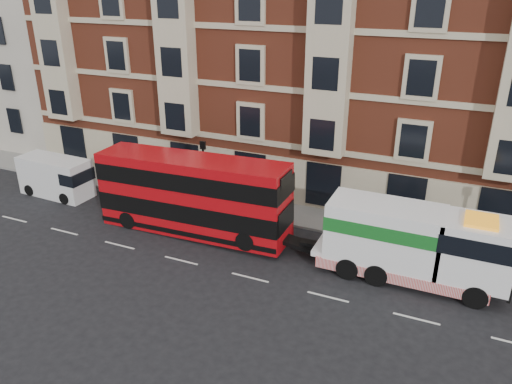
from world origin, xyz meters
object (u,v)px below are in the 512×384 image
box_van (56,177)px  double_decker_bus (193,194)px  pedestrian (142,176)px  tow_truck (410,243)px

box_van → double_decker_bus: bearing=-2.7°
double_decker_bus → box_van: size_ratio=2.23×
box_van → pedestrian: 5.70m
tow_truck → box_van: tow_truck is taller
tow_truck → box_van: bearing=177.7°
double_decker_bus → tow_truck: double_decker_bus is taller
box_van → pedestrian: (4.70, 3.22, -0.31)m
tow_truck → pedestrian: 19.18m
tow_truck → pedestrian: size_ratio=5.50×
double_decker_bus → pedestrian: size_ratio=6.86×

